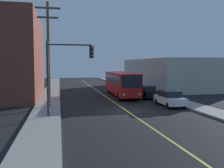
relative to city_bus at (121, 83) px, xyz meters
name	(u,v)px	position (x,y,z in m)	size (l,w,h in m)	color
ground_plane	(127,111)	(-2.20, -10.82, -1.82)	(120.00, 120.00, 0.00)	black
sidewalk_left	(50,98)	(-9.45, -0.82, -1.74)	(2.50, 90.00, 0.15)	gray
sidewalk_right	(158,95)	(5.05, -0.82, -1.74)	(2.50, 90.00, 0.15)	gray
lane_stripe_center	(100,93)	(-2.20, 4.18, -1.81)	(0.16, 60.00, 0.01)	#D8CC4C
building_left_brick	(0,57)	(-15.69, 1.84, 3.38)	(10.00, 16.80, 10.39)	brown
building_right_warehouse	(171,73)	(12.30, 10.55, 0.82)	(12.00, 22.93, 5.28)	#B2B2A8
city_bus	(121,83)	(0.00, 0.00, 0.00)	(3.08, 12.24, 3.20)	maroon
parked_car_white	(170,98)	(2.77, -9.28, -0.98)	(1.90, 4.44, 1.62)	silver
parked_car_black	(146,92)	(2.58, -2.90, -0.98)	(1.90, 4.44, 1.62)	black
parked_car_red	(128,86)	(2.59, 5.98, -0.98)	(1.83, 4.41, 1.62)	maroon
utility_pole_near	(48,50)	(-9.24, -7.67, 3.91)	(2.40, 0.28, 10.14)	brown
traffic_signal_left_corner	(67,64)	(-7.61, -12.43, 2.49)	(3.75, 0.48, 6.00)	#2D2D33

